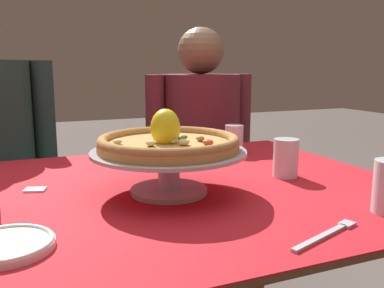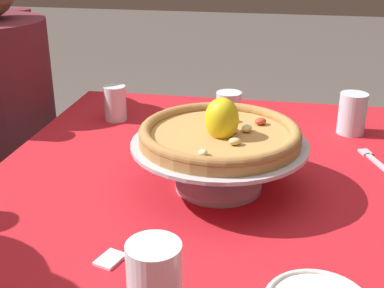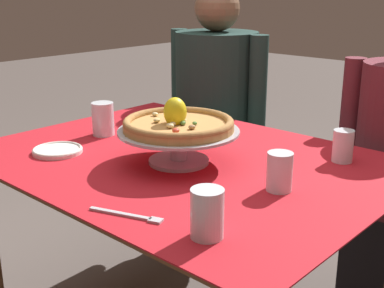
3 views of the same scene
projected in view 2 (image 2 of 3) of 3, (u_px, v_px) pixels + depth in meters
name	position (u px, v px, depth m)	size (l,w,h in m)	color
dining_table	(196.00, 228.00, 1.16)	(1.29, 0.97, 0.71)	brown
pizza_stand	(219.00, 156.00, 1.11)	(0.37, 0.37, 0.11)	#B7B7C1
pizza	(220.00, 133.00, 1.09)	(0.34, 0.34, 0.10)	#BC8447
water_glass_back_right	(115.00, 105.00, 1.51)	(0.06, 0.06, 0.10)	white
water_glass_side_right	(229.00, 113.00, 1.44)	(0.07, 0.07, 0.11)	white
water_glass_front_right	(352.00, 116.00, 1.41)	(0.07, 0.07, 0.11)	silver
water_glass_side_left	(155.00, 286.00, 0.75)	(0.08, 0.08, 0.12)	white
dinner_fork	(379.00, 164.00, 1.24)	(0.19, 0.08, 0.01)	#B7B7C1
sugar_packet	(110.00, 259.00, 0.89)	(0.05, 0.04, 0.01)	white
diner_right	(5.00, 149.00, 1.69)	(0.50, 0.35, 1.18)	black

